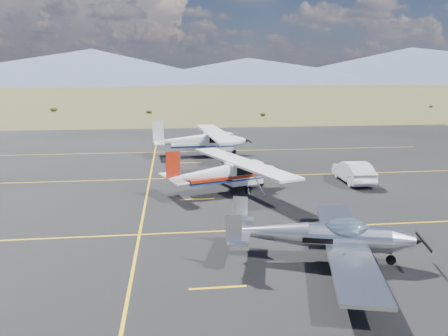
# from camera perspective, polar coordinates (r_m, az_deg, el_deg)

# --- Properties ---
(ground) EXTENTS (1600.00, 1600.00, 0.00)m
(ground) POSITION_cam_1_polar(r_m,az_deg,el_deg) (19.13, 7.12, -9.98)
(ground) COLOR #383D1C
(ground) RESTS_ON ground
(apron) EXTENTS (72.00, 72.00, 0.02)m
(apron) POSITION_cam_1_polar(r_m,az_deg,el_deg) (25.60, 3.32, -4.19)
(apron) COLOR black
(apron) RESTS_ON ground
(aircraft_low_wing) EXTENTS (7.23, 9.87, 2.14)m
(aircraft_low_wing) POSITION_cam_1_polar(r_m,az_deg,el_deg) (17.53, 13.19, -8.71)
(aircraft_low_wing) COLOR silver
(aircraft_low_wing) RESTS_ON apron
(aircraft_cessna) EXTENTS (7.79, 10.98, 2.83)m
(aircraft_cessna) POSITION_cam_1_polar(r_m,az_deg,el_deg) (27.08, 0.18, -0.53)
(aircraft_cessna) COLOR white
(aircraft_cessna) RESTS_ON apron
(aircraft_plain) EXTENTS (7.63, 12.69, 3.21)m
(aircraft_plain) POSITION_cam_1_polar(r_m,az_deg,el_deg) (39.54, -2.90, 3.69)
(aircraft_plain) COLOR white
(aircraft_plain) RESTS_ON apron
(sedan) EXTENTS (1.73, 4.51, 1.47)m
(sedan) POSITION_cam_1_polar(r_m,az_deg,el_deg) (30.85, 16.54, -0.45)
(sedan) COLOR white
(sedan) RESTS_ON apron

